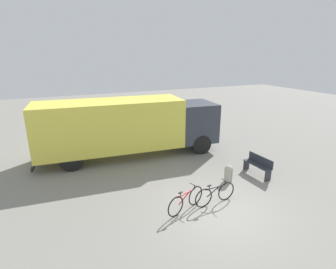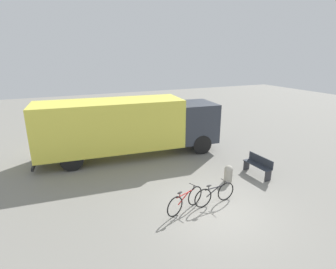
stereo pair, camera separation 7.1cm
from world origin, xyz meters
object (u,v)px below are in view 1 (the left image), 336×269
object	(u,v)px
delivery_truck	(128,125)
bicycle_near	(186,200)
park_bench	(258,165)
bollard_near_bench	(229,173)
bicycle_middle	(215,194)

from	to	relation	value
delivery_truck	bicycle_near	bearing A→B (deg)	-81.40
park_bench	bollard_near_bench	bearing A→B (deg)	87.63
park_bench	bicycle_near	world-z (taller)	park_bench
delivery_truck	bicycle_near	world-z (taller)	delivery_truck
park_bench	bollard_near_bench	distance (m)	1.65
bicycle_middle	bollard_near_bench	xyz separation A→B (m)	(1.54, 1.27, 0.01)
park_bench	bicycle_middle	distance (m)	3.43
bollard_near_bench	delivery_truck	bearing A→B (deg)	123.59
delivery_truck	bicycle_near	distance (m)	6.08
bicycle_near	bollard_near_bench	world-z (taller)	bicycle_near
park_bench	bollard_near_bench	xyz separation A→B (m)	(-1.65, -0.00, -0.10)
delivery_truck	park_bench	xyz separation A→B (m)	(4.77, -4.70, -1.24)
delivery_truck	park_bench	bearing A→B (deg)	-39.80
bicycle_near	bollard_near_bench	bearing A→B (deg)	4.00
bicycle_near	bollard_near_bench	size ratio (longest dim) A/B	2.26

